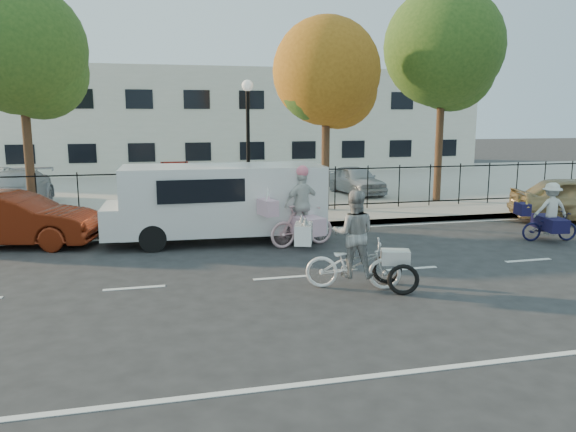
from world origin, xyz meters
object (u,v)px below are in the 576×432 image
object	(u,v)px
zebra_trike	(354,251)
lamppost	(248,124)
unicorn_bike	(301,217)
bull_bike	(549,218)
red_sedan	(14,220)
white_van	(220,200)
lot_car_d	(356,180)
lot_car_a	(14,191)

from	to	relation	value
zebra_trike	lamppost	bearing A→B (deg)	24.23
lamppost	unicorn_bike	size ratio (longest dim) A/B	2.01
unicorn_bike	lamppost	bearing A→B (deg)	-5.10
bull_bike	red_sedan	bearing A→B (deg)	88.50
white_van	red_sedan	bearing A→B (deg)	175.03
unicorn_bike	white_van	distance (m)	2.29
white_van	lot_car_d	world-z (taller)	white_van
lot_car_a	lot_car_d	size ratio (longest dim) A/B	1.33
lamppost	unicorn_bike	bearing A→B (deg)	-80.90
zebra_trike	lot_car_a	world-z (taller)	zebra_trike
red_sedan	lot_car_a	xyz separation A→B (m)	(-1.12, 5.34, 0.10)
unicorn_bike	red_sedan	world-z (taller)	unicorn_bike
zebra_trike	lot_car_d	xyz separation A→B (m)	(4.46, 11.73, -0.02)
bull_bike	unicorn_bike	bearing A→B (deg)	91.46
lamppost	red_sedan	xyz separation A→B (m)	(-6.60, -2.30, -2.40)
lot_car_d	unicorn_bike	bearing A→B (deg)	-126.52
unicorn_bike	bull_bike	size ratio (longest dim) A/B	1.22
white_van	unicorn_bike	bearing A→B (deg)	-26.83
red_sedan	lot_car_d	world-z (taller)	red_sedan
unicorn_bike	red_sedan	size ratio (longest dim) A/B	0.50
lot_car_d	bull_bike	bearing A→B (deg)	-83.34
bull_bike	lot_car_d	xyz separation A→B (m)	(-2.19, 8.99, 0.09)
white_van	lot_car_a	xyz separation A→B (m)	(-6.41, 6.04, -0.33)
unicorn_bike	lot_car_d	world-z (taller)	unicorn_bike
zebra_trike	bull_bike	distance (m)	7.19
bull_bike	red_sedan	distance (m)	14.26
unicorn_bike	white_van	xyz separation A→B (m)	(-1.97, 1.11, 0.35)
white_van	lot_car_a	bearing A→B (deg)	139.29
lamppost	bull_bike	distance (m)	9.30
white_van	lot_car_d	distance (m)	9.49
lamppost	zebra_trike	size ratio (longest dim) A/B	1.90
lot_car_a	lot_car_d	distance (m)	12.94
lamppost	red_sedan	bearing A→B (deg)	-160.79
unicorn_bike	lot_car_d	bearing A→B (deg)	-43.68
zebra_trike	bull_bike	world-z (taller)	zebra_trike
bull_bike	red_sedan	xyz separation A→B (m)	(-13.98, 2.79, 0.07)
unicorn_bike	lot_car_d	distance (m)	9.20
lamppost	lot_car_d	world-z (taller)	lamppost
unicorn_bike	lot_car_a	world-z (taller)	unicorn_bike
lot_car_a	white_van	bearing A→B (deg)	-37.20
lamppost	lot_car_a	size ratio (longest dim) A/B	0.95
lamppost	zebra_trike	world-z (taller)	lamppost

